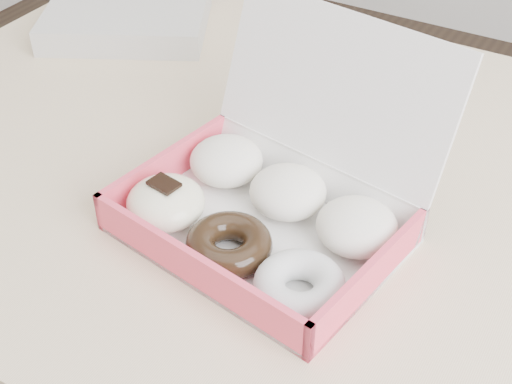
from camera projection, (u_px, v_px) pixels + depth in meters
The scene contains 3 objects.
table at pixel (310, 221), 0.89m from camera, with size 1.20×0.80×0.75m.
donut_box at pixel (267, 203), 0.75m from camera, with size 0.32×0.30×0.20m.
newspapers at pixel (127, 18), 1.12m from camera, with size 0.25×0.20×0.04m, color silver.
Camera 1 is at (0.28, -0.61, 1.26)m, focal length 50.00 mm.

